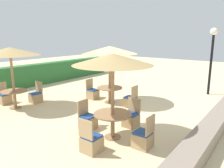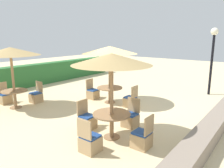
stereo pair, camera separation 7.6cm
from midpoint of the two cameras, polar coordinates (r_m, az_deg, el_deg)
name	(u,v)px [view 1 (the left image)]	position (r m, az deg, el deg)	size (l,w,h in m)	color
ground_plane	(123,107)	(9.31, 2.73, -5.90)	(40.00, 40.00, 0.00)	beige
hedge_row	(31,75)	(13.89, -20.48, 2.15)	(13.00, 0.70, 1.26)	#2D6B33
stone_border	(217,121)	(7.90, 25.47, -8.74)	(10.00, 0.56, 0.47)	gray
lamp_post	(212,48)	(11.92, 24.58, 8.57)	(0.36, 0.36, 3.32)	black
parasol_front_left	(113,60)	(5.98, -0.20, 6.38)	(2.24, 2.24, 2.47)	#93704C
round_table_front_left	(113,118)	(6.39, -0.19, -8.97)	(1.09, 1.09, 0.75)	#93704C
patio_chair_front_left_west	(91,142)	(5.81, -5.85, -14.92)	(0.46, 0.46, 0.93)	tan
patio_chair_front_left_east	(131,119)	(7.30, 4.69, -9.02)	(0.46, 0.46, 0.93)	tan
patio_chair_front_left_south	(143,138)	(6.04, 7.80, -13.87)	(0.46, 0.46, 0.93)	tan
patio_chair_front_left_north	(88,121)	(7.15, -6.69, -9.53)	(0.46, 0.46, 0.93)	tan
parasol_center	(110,50)	(9.43, -0.86, 8.81)	(2.38, 2.38, 2.50)	#93704C
round_table_center	(110,90)	(9.70, -0.83, -1.67)	(1.12, 1.12, 0.70)	#93704C
patio_chair_center_north	(92,93)	(10.42, -5.33, -2.42)	(0.46, 0.46, 0.93)	tan
patio_chair_center_south	(131,101)	(9.20, 4.64, -4.44)	(0.46, 0.46, 0.93)	tan
parasol_back_left	(10,52)	(9.55, -25.30, 7.65)	(2.31, 2.31, 2.50)	#93704C
round_table_back_left	(14,95)	(9.82, -24.35, -2.54)	(1.02, 1.02, 0.74)	#93704C
patio_chair_back_left_east	(36,97)	(10.39, -19.44, -3.15)	(0.46, 0.46, 0.93)	tan
patio_chair_back_left_north	(4,98)	(10.73, -26.46, -3.28)	(0.46, 0.46, 0.93)	tan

